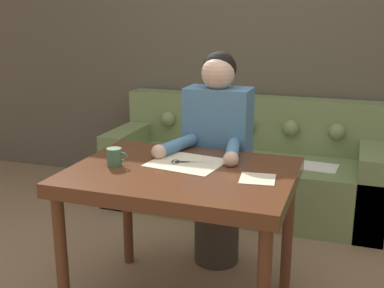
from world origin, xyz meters
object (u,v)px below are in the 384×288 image
at_px(dining_table, 182,186).
at_px(person, 216,162).
at_px(scissors, 185,162).
at_px(mug, 115,157).
at_px(couch, 243,169).

distance_m(dining_table, person, 0.54).
distance_m(person, scissors, 0.45).
bearing_deg(dining_table, scissors, 102.00).
height_order(dining_table, mug, mug).
bearing_deg(dining_table, person, 87.69).
bearing_deg(mug, scissors, 26.34).
xyz_separation_m(person, scissors, (-0.05, -0.43, 0.12)).
height_order(person, mug, person).
relative_size(couch, mug, 18.89).
bearing_deg(person, couch, 92.86).
bearing_deg(mug, person, 58.27).
distance_m(couch, person, 1.02).
relative_size(couch, person, 1.62).
xyz_separation_m(dining_table, mug, (-0.34, -0.05, 0.13)).
distance_m(dining_table, mug, 0.37).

